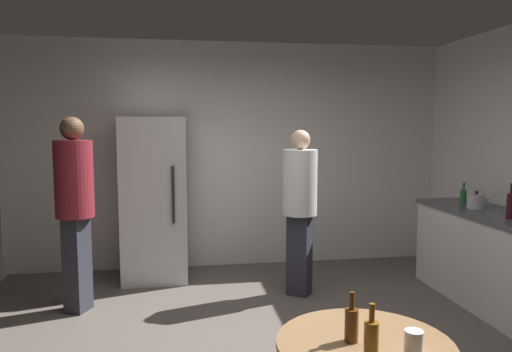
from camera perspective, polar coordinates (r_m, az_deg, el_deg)
wall_back at (r=5.83m, az=-2.83°, el=2.47°), size 5.32×0.06×2.70m
refrigerator at (r=5.42m, az=-11.99°, el=-2.70°), size 0.70×0.68×1.80m
kitchen_counter at (r=5.17m, az=25.87°, el=-8.65°), size 0.64×1.68×0.90m
kettle at (r=5.16m, az=24.78°, el=-2.74°), size 0.24×0.17×0.18m
wine_bottle_on_counter at (r=4.72m, az=28.10°, el=-3.08°), size 0.08×0.08×0.31m
beer_bottle_on_counter at (r=5.36m, az=23.46°, el=-2.25°), size 0.06×0.06×0.23m
beer_bottle_amber at (r=2.17m, az=13.58°, el=-18.17°), size 0.06×0.06×0.23m
beer_bottle_brown at (r=2.29m, az=11.31°, el=-16.85°), size 0.06×0.06×0.23m
plastic_cup_white at (r=2.24m, az=18.28°, el=-18.39°), size 0.08×0.08×0.11m
person_in_maroon_shirt at (r=4.63m, az=-20.79°, el=-2.52°), size 0.45×0.45×1.79m
person_in_white_shirt at (r=4.79m, az=5.25°, el=-2.80°), size 0.48×0.48×1.67m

